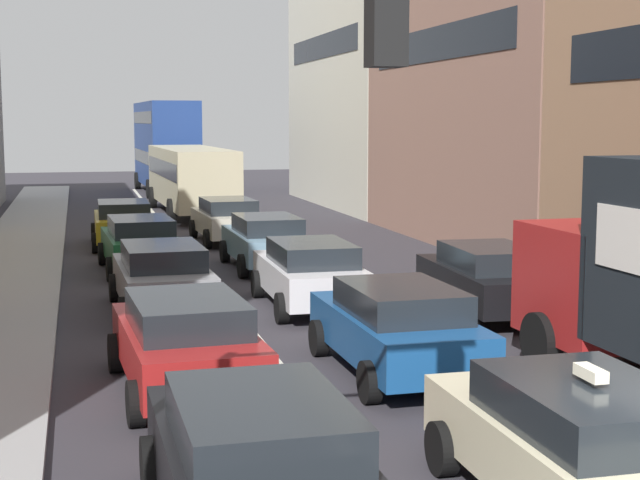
# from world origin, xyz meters

# --- Properties ---
(sidewalk_left) EXTENTS (2.60, 64.00, 0.14)m
(sidewalk_left) POSITION_xyz_m (-6.70, 20.00, 0.07)
(sidewalk_left) COLOR #9C9C9C
(sidewalk_left) RESTS_ON ground
(lane_stripe_left) EXTENTS (0.16, 60.00, 0.01)m
(lane_stripe_left) POSITION_xyz_m (-1.70, 20.00, 0.01)
(lane_stripe_left) COLOR silver
(lane_stripe_left) RESTS_ON ground
(lane_stripe_right) EXTENTS (0.16, 60.00, 0.01)m
(lane_stripe_right) POSITION_xyz_m (1.70, 20.00, 0.01)
(lane_stripe_right) COLOR silver
(lane_stripe_right) RESTS_ON ground
(building_row_right) EXTENTS (7.20, 43.90, 13.95)m
(building_row_right) POSITION_xyz_m (9.90, 23.46, 6.17)
(building_row_right) COLOR beige
(building_row_right) RESTS_ON ground
(traffic_light_pole) EXTENTS (3.58, 0.38, 5.50)m
(traffic_light_pole) POSITION_xyz_m (-4.45, -0.06, 3.82)
(traffic_light_pole) COLOR #2D2D33
(traffic_light_pole) RESTS_ON ground
(taxi_centre_lane_front) EXTENTS (2.09, 4.32, 1.66)m
(taxi_centre_lane_front) POSITION_xyz_m (0.02, 1.22, 0.80)
(taxi_centre_lane_front) COLOR beige
(taxi_centre_lane_front) RESTS_ON ground
(sedan_left_lane_front) EXTENTS (2.08, 4.31, 1.49)m
(sedan_left_lane_front) POSITION_xyz_m (-3.29, 1.55, 0.80)
(sedan_left_lane_front) COLOR black
(sedan_left_lane_front) RESTS_ON ground
(sedan_centre_lane_second) EXTENTS (2.09, 4.32, 1.49)m
(sedan_centre_lane_second) POSITION_xyz_m (0.03, 7.06, 0.80)
(sedan_centre_lane_second) COLOR #194C8C
(sedan_centre_lane_second) RESTS_ON ground
(wagon_left_lane_second) EXTENTS (2.24, 4.39, 1.49)m
(wagon_left_lane_second) POSITION_xyz_m (-3.40, 6.88, 0.80)
(wagon_left_lane_second) COLOR #A51E1E
(wagon_left_lane_second) RESTS_ON ground
(hatchback_centre_lane_third) EXTENTS (2.11, 4.33, 1.49)m
(hatchback_centre_lane_third) POSITION_xyz_m (-0.03, 12.72, 0.80)
(hatchback_centre_lane_third) COLOR silver
(hatchback_centre_lane_third) RESTS_ON ground
(sedan_left_lane_third) EXTENTS (2.16, 4.35, 1.49)m
(sedan_left_lane_third) POSITION_xyz_m (-3.21, 13.08, 0.80)
(sedan_left_lane_third) COLOR gray
(sedan_left_lane_third) RESTS_ON ground
(coupe_centre_lane_fourth) EXTENTS (2.10, 4.32, 1.49)m
(coupe_centre_lane_fourth) POSITION_xyz_m (0.10, 18.42, 0.80)
(coupe_centre_lane_fourth) COLOR #759EB7
(coupe_centre_lane_fourth) RESTS_ON ground
(sedan_left_lane_fourth) EXTENTS (2.22, 4.38, 1.49)m
(sedan_left_lane_fourth) POSITION_xyz_m (-3.30, 18.82, 0.80)
(sedan_left_lane_fourth) COLOR #19592D
(sedan_left_lane_fourth) RESTS_ON ground
(sedan_centre_lane_fifth) EXTENTS (2.19, 4.37, 1.49)m
(sedan_centre_lane_fifth) POSITION_xyz_m (-0.06, 24.36, 0.80)
(sedan_centre_lane_fifth) COLOR beige
(sedan_centre_lane_fifth) RESTS_ON ground
(sedan_left_lane_fifth) EXTENTS (2.09, 4.31, 1.49)m
(sedan_left_lane_fifth) POSITION_xyz_m (-3.50, 24.19, 0.80)
(sedan_left_lane_fifth) COLOR #B29319
(sedan_left_lane_fifth) RESTS_ON ground
(sedan_right_lane_behind_truck) EXTENTS (2.24, 4.38, 1.49)m
(sedan_right_lane_behind_truck) POSITION_xyz_m (3.44, 11.12, 0.80)
(sedan_right_lane_behind_truck) COLOR black
(sedan_right_lane_behind_truck) RESTS_ON ground
(bus_mid_queue_primary) EXTENTS (3.04, 10.57, 2.90)m
(bus_mid_queue_primary) POSITION_xyz_m (-0.17, 33.90, 1.76)
(bus_mid_queue_primary) COLOR #BFB793
(bus_mid_queue_primary) RESTS_ON ground
(bus_far_queue_secondary) EXTENTS (3.02, 10.57, 5.06)m
(bus_far_queue_secondary) POSITION_xyz_m (-0.10, 46.43, 2.83)
(bus_far_queue_secondary) COLOR navy
(bus_far_queue_secondary) RESTS_ON ground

